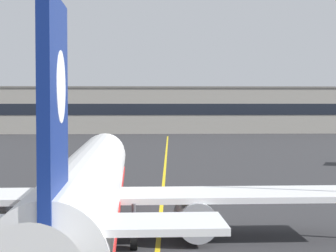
{
  "coord_description": "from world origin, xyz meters",
  "views": [
    {
      "loc": [
        -1.7,
        -23.13,
        8.31
      ],
      "look_at": [
        -0.08,
        16.11,
        6.69
      ],
      "focal_mm": 65.61,
      "sensor_mm": 36.0,
      "label": 1
    }
  ],
  "objects": [
    {
      "name": "airliner_foreground",
      "position": [
        -4.84,
        12.59,
        3.37
      ],
      "size": [
        32.07,
        41.45,
        11.65
      ],
      "color": "white",
      "rests_on": "ground"
    },
    {
      "name": "safety_cone_by_nose_gear",
      "position": [
        -4.7,
        28.0,
        0.26
      ],
      "size": [
        0.44,
        0.44,
        0.55
      ],
      "color": "orange",
      "rests_on": "ground"
    },
    {
      "name": "terminal_building",
      "position": [
        7.94,
        135.88,
        5.96
      ],
      "size": [
        134.48,
        12.4,
        11.9
      ],
      "color": "#9E998E",
      "rests_on": "ground"
    },
    {
      "name": "taxiway_centreline",
      "position": [
        0.0,
        30.0,
        0.0
      ],
      "size": [
        8.57,
        179.82,
        0.01
      ],
      "primitive_type": "cube",
      "rotation": [
        0.0,
        0.0,
        -0.05
      ],
      "color": "yellow",
      "rests_on": "ground"
    }
  ]
}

